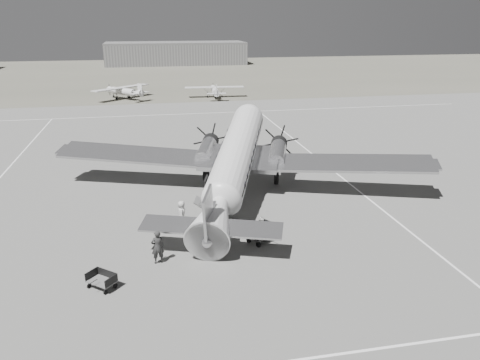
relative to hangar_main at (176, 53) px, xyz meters
name	(u,v)px	position (x,y,z in m)	size (l,w,h in m)	color
ground	(224,224)	(-5.00, -120.00, -3.30)	(260.00, 260.00, 0.00)	slate
taxi_line_right	(384,211)	(7.00, -120.00, -3.29)	(0.15, 80.00, 0.01)	silver
taxi_line_horizon	(180,114)	(-5.00, -80.00, -3.29)	(90.00, 0.15, 0.01)	silver
grass_infield	(164,73)	(-5.00, -25.00, -3.30)	(260.00, 90.00, 0.01)	#5D5A4E
hangar_main	(176,53)	(0.00, 0.00, 0.00)	(42.00, 14.00, 6.60)	slate
dc3_airliner	(235,162)	(-3.31, -115.26, -0.32)	(31.32, 21.73, 5.97)	#B3B3B5
light_plane_left	(123,92)	(-13.62, -64.66, -2.10)	(11.57, 9.39, 2.40)	silver
light_plane_right	(215,92)	(2.29, -66.08, -2.20)	(10.63, 8.62, 2.21)	silver
baggage_cart_near	(262,233)	(-3.06, -123.02, -2.75)	(1.93, 1.37, 1.09)	#585858
baggage_cart_far	(102,281)	(-12.61, -126.71, -2.86)	(1.54, 1.09, 0.87)	#585858
ground_crew	(158,247)	(-9.61, -124.54, -2.28)	(0.75, 0.49, 2.05)	#282828
ramp_agent	(262,229)	(-3.06, -123.00, -2.47)	(0.81, 0.63, 1.66)	silver
passenger	(182,213)	(-7.83, -119.52, -2.42)	(0.86, 0.56, 1.76)	#A9A9A7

